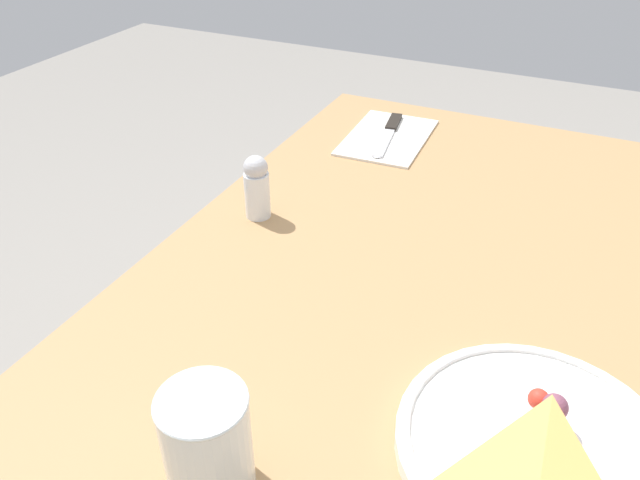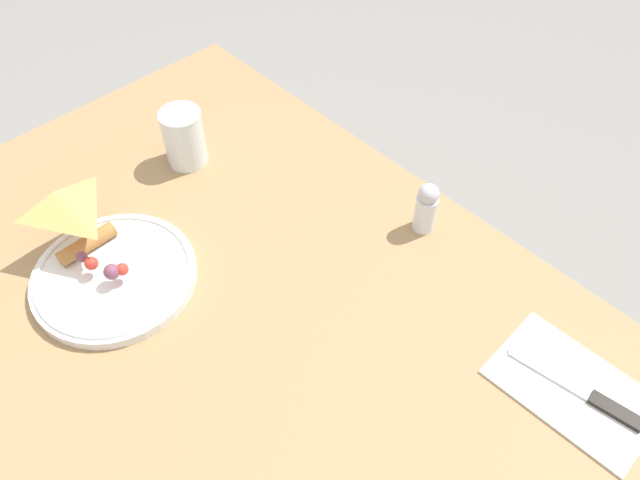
# 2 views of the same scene
# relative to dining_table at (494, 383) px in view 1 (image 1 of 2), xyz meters

# --- Properties ---
(dining_table) EXTENTS (1.15, 0.89, 0.71)m
(dining_table) POSITION_rel_dining_table_xyz_m (0.00, 0.00, 0.00)
(dining_table) COLOR #A87F51
(dining_table) RESTS_ON ground_plane
(plate_pizza) EXTENTS (0.24, 0.24, 0.05)m
(plate_pizza) POSITION_rel_dining_table_xyz_m (0.16, 0.05, 0.11)
(plate_pizza) COLOR white
(plate_pizza) RESTS_ON dining_table
(milk_glass) EXTENTS (0.07, 0.07, 0.10)m
(milk_glass) POSITION_rel_dining_table_xyz_m (0.31, -0.18, 0.14)
(milk_glass) COLOR white
(milk_glass) RESTS_ON dining_table
(napkin_folded) EXTENTS (0.21, 0.14, 0.00)m
(napkin_folded) POSITION_rel_dining_table_xyz_m (-0.41, -0.28, 0.09)
(napkin_folded) COLOR white
(napkin_folded) RESTS_ON dining_table
(butter_knife) EXTENTS (0.18, 0.05, 0.01)m
(butter_knife) POSITION_rel_dining_table_xyz_m (-0.41, -0.29, 0.10)
(butter_knife) COLOR black
(butter_knife) RESTS_ON napkin_folded
(salt_shaker) EXTENTS (0.04, 0.04, 0.09)m
(salt_shaker) POSITION_rel_dining_table_xyz_m (-0.08, -0.36, 0.14)
(salt_shaker) COLOR white
(salt_shaker) RESTS_ON dining_table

